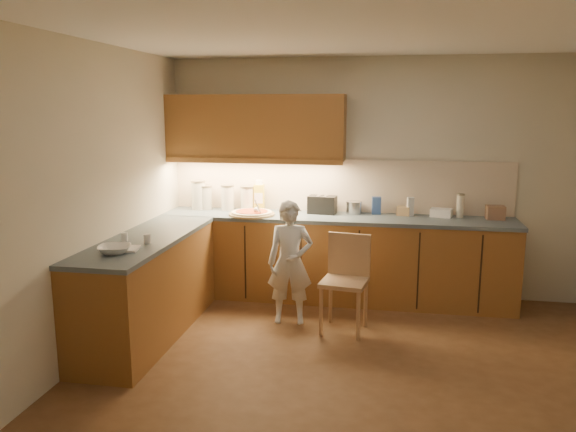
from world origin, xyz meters
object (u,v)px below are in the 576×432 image
object	(u,v)px
wooden_chair	(346,275)
oil_jug	(259,197)
pizza_on_board	(252,213)
toaster	(322,205)
child	(290,262)

from	to	relation	value
wooden_chair	oil_jug	size ratio (longest dim) A/B	2.59
pizza_on_board	oil_jug	xyz separation A→B (m)	(0.02, 0.29, 0.14)
pizza_on_board	toaster	world-z (taller)	toaster
pizza_on_board	oil_jug	size ratio (longest dim) A/B	1.43
wooden_chair	toaster	distance (m)	1.14
pizza_on_board	oil_jug	bearing A→B (deg)	86.97
child	wooden_chair	bearing A→B (deg)	-15.62
wooden_chair	oil_jug	xyz separation A→B (m)	(-1.07, 1.01, 0.56)
oil_jug	toaster	bearing A→B (deg)	-3.95
child	pizza_on_board	bearing A→B (deg)	121.85
toaster	child	bearing A→B (deg)	-96.25
oil_jug	toaster	world-z (taller)	oil_jug
wooden_chair	toaster	world-z (taller)	toaster
oil_jug	wooden_chair	bearing A→B (deg)	-43.50
pizza_on_board	child	xyz separation A→B (m)	(0.54, -0.65, -0.34)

